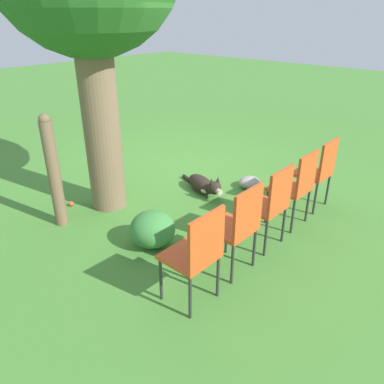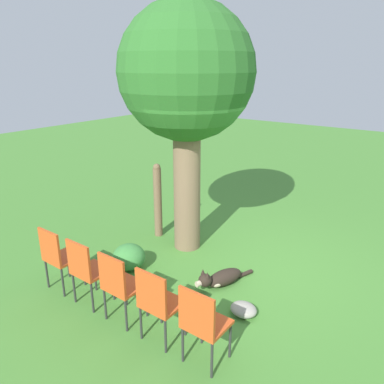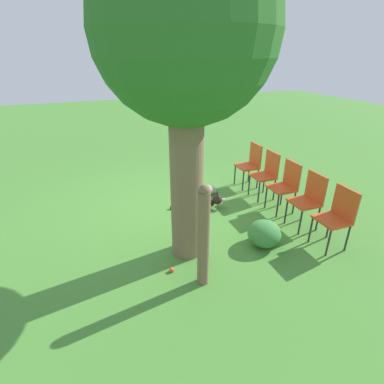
{
  "view_description": "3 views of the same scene",
  "coord_description": "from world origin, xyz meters",
  "px_view_note": "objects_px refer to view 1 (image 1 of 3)",
  "views": [
    {
      "loc": [
        -3.91,
        3.89,
        2.42
      ],
      "look_at": [
        -1.28,
        0.9,
        0.49
      ],
      "focal_mm": 35.0,
      "sensor_mm": 36.0,
      "label": 1
    },
    {
      "loc": [
        -4.85,
        -2.44,
        3.11
      ],
      "look_at": [
        -0.03,
        1.07,
        1.05
      ],
      "focal_mm": 35.0,
      "sensor_mm": 36.0,
      "label": 2
    },
    {
      "loc": [
        1.26,
        4.73,
        2.78
      ],
      "look_at": [
        -0.55,
        -0.0,
        0.38
      ],
      "focal_mm": 28.0,
      "sensor_mm": 36.0,
      "label": 3
    }
  ],
  "objects_px": {
    "red_chair_3": "(238,224)",
    "red_chair_0": "(319,169)",
    "fence_post": "(54,171)",
    "red_chair_1": "(297,184)",
    "dog": "(204,185)",
    "red_chair_4": "(197,251)",
    "tennis_ball": "(71,204)",
    "red_chair_2": "(270,202)"
  },
  "relations": [
    {
      "from": "red_chair_3",
      "to": "red_chair_0",
      "type": "bearing_deg",
      "value": -89.0
    },
    {
      "from": "fence_post",
      "to": "red_chair_1",
      "type": "distance_m",
      "value": 2.9
    },
    {
      "from": "dog",
      "to": "red_chair_0",
      "type": "distance_m",
      "value": 1.61
    },
    {
      "from": "red_chair_3",
      "to": "red_chair_4",
      "type": "bearing_deg",
      "value": 91.0
    },
    {
      "from": "dog",
      "to": "fence_post",
      "type": "relative_size",
      "value": 0.73
    },
    {
      "from": "tennis_ball",
      "to": "red_chair_0",
      "type": "bearing_deg",
      "value": -139.06
    },
    {
      "from": "fence_post",
      "to": "red_chair_2",
      "type": "distance_m",
      "value": 2.55
    },
    {
      "from": "fence_post",
      "to": "red_chair_3",
      "type": "bearing_deg",
      "value": -163.19
    },
    {
      "from": "red_chair_1",
      "to": "red_chair_3",
      "type": "xyz_separation_m",
      "value": [
        -0.01,
        1.23,
        0.0
      ]
    },
    {
      "from": "red_chair_0",
      "to": "red_chair_4",
      "type": "xyz_separation_m",
      "value": [
        -0.02,
        2.47,
        0.0
      ]
    },
    {
      "from": "red_chair_4",
      "to": "red_chair_2",
      "type": "bearing_deg",
      "value": -89.0
    },
    {
      "from": "dog",
      "to": "red_chair_3",
      "type": "xyz_separation_m",
      "value": [
        -1.42,
        1.21,
        0.43
      ]
    },
    {
      "from": "red_chair_0",
      "to": "red_chair_4",
      "type": "bearing_deg",
      "value": 91.0
    },
    {
      "from": "red_chair_2",
      "to": "red_chair_4",
      "type": "height_order",
      "value": "same"
    },
    {
      "from": "red_chair_3",
      "to": "tennis_ball",
      "type": "distance_m",
      "value": 2.6
    },
    {
      "from": "red_chair_4",
      "to": "tennis_ball",
      "type": "relative_size",
      "value": 14.17
    },
    {
      "from": "red_chair_4",
      "to": "tennis_ball",
      "type": "distance_m",
      "value": 2.6
    },
    {
      "from": "fence_post",
      "to": "red_chair_3",
      "type": "relative_size",
      "value": 1.46
    },
    {
      "from": "red_chair_3",
      "to": "red_chair_2",
      "type": "bearing_deg",
      "value": -89.0
    },
    {
      "from": "dog",
      "to": "red_chair_1",
      "type": "relative_size",
      "value": 1.07
    },
    {
      "from": "dog",
      "to": "red_chair_4",
      "type": "height_order",
      "value": "red_chair_4"
    },
    {
      "from": "tennis_ball",
      "to": "red_chair_4",
      "type": "bearing_deg",
      "value": 173.51
    },
    {
      "from": "red_chair_1",
      "to": "red_chair_4",
      "type": "relative_size",
      "value": 1.0
    },
    {
      "from": "red_chair_2",
      "to": "red_chair_0",
      "type": "bearing_deg",
      "value": -89.0
    },
    {
      "from": "red_chair_1",
      "to": "red_chair_3",
      "type": "relative_size",
      "value": 1.0
    },
    {
      "from": "red_chair_3",
      "to": "tennis_ball",
      "type": "xyz_separation_m",
      "value": [
        2.52,
        0.33,
        -0.52
      ]
    },
    {
      "from": "dog",
      "to": "red_chair_1",
      "type": "distance_m",
      "value": 1.48
    },
    {
      "from": "red_chair_0",
      "to": "red_chair_1",
      "type": "bearing_deg",
      "value": 91.0
    },
    {
      "from": "red_chair_1",
      "to": "red_chair_2",
      "type": "bearing_deg",
      "value": 91.0
    },
    {
      "from": "red_chair_3",
      "to": "red_chair_4",
      "type": "distance_m",
      "value": 0.62
    },
    {
      "from": "fence_post",
      "to": "red_chair_1",
      "type": "height_order",
      "value": "fence_post"
    },
    {
      "from": "dog",
      "to": "red_chair_2",
      "type": "relative_size",
      "value": 1.07
    },
    {
      "from": "dog",
      "to": "red_chair_4",
      "type": "distance_m",
      "value": 2.36
    },
    {
      "from": "dog",
      "to": "tennis_ball",
      "type": "relative_size",
      "value": 15.11
    },
    {
      "from": "fence_post",
      "to": "tennis_ball",
      "type": "relative_size",
      "value": 20.69
    },
    {
      "from": "dog",
      "to": "red_chair_0",
      "type": "height_order",
      "value": "red_chair_0"
    },
    {
      "from": "red_chair_0",
      "to": "fence_post",
      "type": "bearing_deg",
      "value": 49.6
    },
    {
      "from": "red_chair_2",
      "to": "dog",
      "type": "bearing_deg",
      "value": -21.99
    },
    {
      "from": "red_chair_0",
      "to": "red_chair_4",
      "type": "distance_m",
      "value": 2.47
    },
    {
      "from": "red_chair_1",
      "to": "tennis_ball",
      "type": "xyz_separation_m",
      "value": [
        2.52,
        1.56,
        -0.52
      ]
    },
    {
      "from": "red_chair_3",
      "to": "tennis_ball",
      "type": "bearing_deg",
      "value": 8.05
    },
    {
      "from": "red_chair_4",
      "to": "red_chair_3",
      "type": "bearing_deg",
      "value": -89.0
    }
  ]
}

